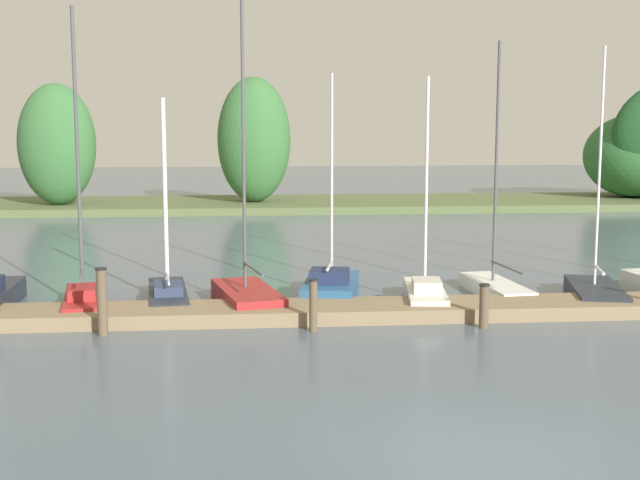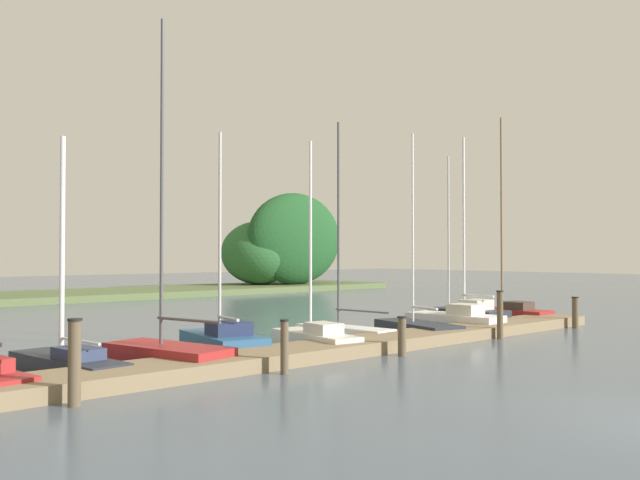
% 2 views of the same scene
% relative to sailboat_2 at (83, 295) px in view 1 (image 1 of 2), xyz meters
% --- Properties ---
extents(ground, '(160.00, 160.00, 0.00)m').
position_rel_sailboat_2_xyz_m(ground, '(7.74, -10.71, -0.40)').
color(ground, '#4C5B6B').
extents(dock_pier, '(26.63, 1.80, 0.35)m').
position_rel_sailboat_2_xyz_m(dock_pier, '(7.74, -1.46, -0.23)').
color(dock_pier, '#847051').
rests_on(dock_pier, ground).
extents(far_shore, '(57.31, 8.00, 7.40)m').
position_rel_sailboat_2_xyz_m(far_shore, '(18.78, 25.55, 2.44)').
color(far_shore, '#56663D').
rests_on(far_shore, ground).
extents(sailboat_2, '(1.42, 3.78, 7.73)m').
position_rel_sailboat_2_xyz_m(sailboat_2, '(0.00, 0.00, 0.00)').
color(sailboat_2, maroon).
rests_on(sailboat_2, ground).
extents(sailboat_3, '(1.41, 4.20, 5.48)m').
position_rel_sailboat_2_xyz_m(sailboat_3, '(2.12, 0.69, -0.07)').
color(sailboat_3, '#232833').
rests_on(sailboat_3, ground).
extents(sailboat_4, '(2.01, 3.73, 8.51)m').
position_rel_sailboat_2_xyz_m(sailboat_4, '(4.22, -0.06, -0.04)').
color(sailboat_4, maroon).
rests_on(sailboat_4, ground).
extents(sailboat_5, '(1.94, 3.56, 6.15)m').
position_rel_sailboat_2_xyz_m(sailboat_5, '(6.57, 0.94, -0.04)').
color(sailboat_5, '#285684').
rests_on(sailboat_5, ground).
extents(sailboat_6, '(1.40, 3.63, 6.04)m').
position_rel_sailboat_2_xyz_m(sailboat_6, '(8.98, -0.18, -0.06)').
color(sailboat_6, silver).
rests_on(sailboat_6, ground).
extents(sailboat_7, '(1.29, 3.75, 7.04)m').
position_rel_sailboat_2_xyz_m(sailboat_7, '(11.21, 0.99, -0.09)').
color(sailboat_7, white).
rests_on(sailboat_7, ground).
extents(sailboat_8, '(1.99, 3.78, 6.84)m').
position_rel_sailboat_2_xyz_m(sailboat_8, '(13.73, 0.00, -0.13)').
color(sailboat_8, '#232833').
rests_on(sailboat_8, ground).
extents(mooring_piling_1, '(0.26, 0.26, 1.58)m').
position_rel_sailboat_2_xyz_m(mooring_piling_1, '(0.94, -2.74, 0.39)').
color(mooring_piling_1, brown).
rests_on(mooring_piling_1, ground).
extents(mooring_piling_2, '(0.21, 0.21, 1.25)m').
position_rel_sailboat_2_xyz_m(mooring_piling_2, '(5.78, -2.78, 0.22)').
color(mooring_piling_2, brown).
rests_on(mooring_piling_2, ground).
extents(mooring_piling_3, '(0.26, 0.26, 1.06)m').
position_rel_sailboat_2_xyz_m(mooring_piling_3, '(9.84, -2.79, 0.13)').
color(mooring_piling_3, brown).
rests_on(mooring_piling_3, ground).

